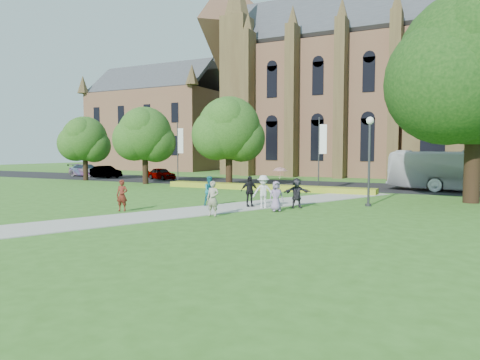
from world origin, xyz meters
The scene contains 25 objects.
ground centered at (0.00, 0.00, 0.00)m, with size 160.00×160.00×0.00m, color #35641E.
road centered at (0.00, 20.00, 0.01)m, with size 160.00×10.00×0.02m, color black.
footpath centered at (0.00, 1.00, 0.02)m, with size 3.20×30.00×0.04m, color #B2B2A8.
flower_hedge centered at (-2.00, 13.20, 0.23)m, with size 18.00×1.40×0.45m, color gold.
cathedral centered at (10.00, 39.73, 12.98)m, with size 52.60×18.25×28.00m.
building_west centered at (-34.00, 42.00, 9.21)m, with size 22.00×14.00×18.30m.
streetlamp centered at (7.50, 6.50, 3.30)m, with size 0.44×0.44×5.24m.
large_tree centered at (13.00, 11.00, 8.37)m, with size 9.60×9.60×13.20m.
street_tree_0 centered at (-15.00, 14.00, 4.87)m, with size 5.20×5.20×7.50m.
street_tree_1 centered at (-6.00, 14.50, 5.22)m, with size 5.60×5.60×8.05m.
street_tree_2 centered at (-24.00, 15.00, 4.53)m, with size 4.80×4.80×6.95m.
banner_pole_0 centered at (2.11, 15.20, 3.39)m, with size 0.70×0.10×6.00m.
banner_pole_1 centered at (-11.89, 15.20, 3.39)m, with size 0.70×0.10×6.00m.
tour_coach centered at (13.21, 18.50, 1.72)m, with size 2.85×12.19×3.40m, color silver.
car_0 centered at (-17.19, 19.53, 0.68)m, with size 1.56×3.88×1.32m, color gray.
car_1 centered at (-25.12, 19.22, 0.73)m, with size 1.49×4.28×1.41m, color gray.
car_2 centered at (-29.19, 20.15, 0.79)m, with size 2.16×5.32×1.54m, color gray.
pedestrian_0 centered at (-3.96, -1.69, 0.88)m, with size 0.61×0.40×1.68m, color #5F2015.
pedestrian_1 centered at (-0.81, 2.28, 0.91)m, with size 0.84×0.66×1.73m, color #186C78.
pedestrian_2 centered at (2.38, 2.75, 0.97)m, with size 1.20×0.69×1.85m, color silver.
pedestrian_3 centered at (1.39, 2.99, 0.93)m, with size 1.04×0.43×1.78m, color black.
pedestrian_4 centered at (3.44, 2.02, 0.84)m, with size 0.78×0.51×1.60m, color gray.
pedestrian_5 centered at (4.01, 3.73, 0.89)m, with size 1.57×0.50×1.69m, color #28262D.
pedestrian_6 centered at (1.27, -1.03, 0.91)m, with size 0.63×0.42×1.74m, color gray.
parasol centered at (3.62, 2.12, 1.97)m, with size 0.74×0.74×0.65m, color #D495AD.
Camera 1 is at (11.81, -19.30, 3.30)m, focal length 32.00 mm.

